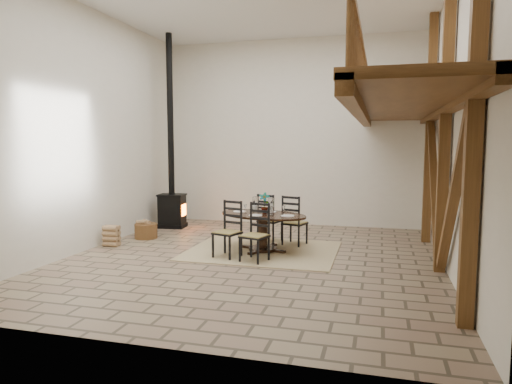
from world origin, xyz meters
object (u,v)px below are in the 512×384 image
(dining_table, at_px, (263,230))
(wood_stove, at_px, (172,185))
(log_stack, at_px, (112,236))
(log_basket, at_px, (146,230))

(dining_table, distance_m, wood_stove, 3.64)
(dining_table, height_order, log_stack, dining_table)
(wood_stove, xyz_separation_m, log_basket, (0.02, -1.44, -0.93))
(wood_stove, relative_size, log_basket, 9.57)
(wood_stove, bearing_deg, dining_table, -39.30)
(log_basket, distance_m, log_stack, 1.01)
(wood_stove, distance_m, log_basket, 1.72)
(dining_table, bearing_deg, wood_stove, 162.96)
(wood_stove, bearing_deg, log_basket, -95.13)
(log_basket, bearing_deg, log_stack, -106.86)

